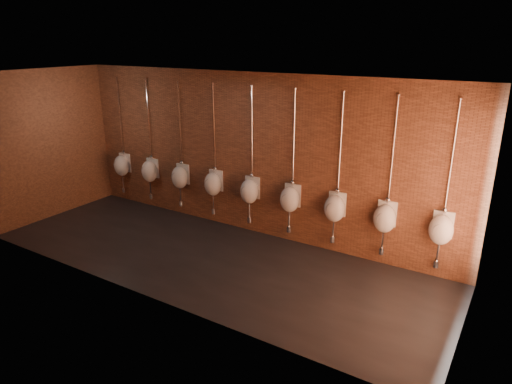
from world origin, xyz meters
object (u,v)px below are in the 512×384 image
urinal_6 (335,207)px  urinal_7 (385,217)px  urinal_4 (250,190)px  urinal_2 (180,177)px  urinal_5 (290,199)px  urinal_8 (441,229)px  urinal_0 (122,165)px  urinal_1 (150,170)px  urinal_3 (213,183)px

urinal_6 → urinal_7: 0.90m
urinal_4 → urinal_2: bearing=180.0°
urinal_5 → urinal_8: bearing=0.0°
urinal_0 → urinal_7: size_ratio=1.00×
urinal_4 → urinal_8: size_ratio=1.00×
urinal_1 → urinal_4: (2.71, 0.00, 0.00)m
urinal_2 → urinal_8: same height
urinal_0 → urinal_5: (4.52, 0.00, 0.00)m
urinal_5 → urinal_7: bearing=0.0°
urinal_6 → urinal_5: bearing=180.0°
urinal_4 → urinal_7: same height
urinal_3 → urinal_8: size_ratio=1.00×
urinal_7 → urinal_8: 0.90m
urinal_7 → urinal_4: bearing=180.0°
urinal_0 → urinal_3: same height
urinal_0 → urinal_1: (0.90, 0.00, 0.00)m
urinal_1 → urinal_7: size_ratio=1.00×
urinal_4 → urinal_7: 2.71m
urinal_4 → urinal_6: same height
urinal_0 → urinal_1: same height
urinal_2 → urinal_4: size_ratio=1.00×
urinal_2 → urinal_8: 5.43m
urinal_2 → urinal_4: bearing=0.0°
urinal_0 → urinal_5: 4.52m
urinal_1 → urinal_2: same height
urinal_4 → urinal_8: (3.62, 0.00, 0.00)m
urinal_0 → urinal_8: bearing=0.0°
urinal_7 → urinal_6: bearing=180.0°
urinal_1 → urinal_6: 4.52m
urinal_6 → urinal_8: 1.81m
urinal_0 → urinal_4: 3.62m
urinal_4 → urinal_5: bearing=0.0°
urinal_5 → urinal_4: bearing=180.0°
urinal_3 → urinal_4: size_ratio=1.00×
urinal_2 → urinal_6: same height
urinal_5 → urinal_7: size_ratio=1.00×
urinal_2 → urinal_5: same height
urinal_5 → urinal_1: bearing=180.0°
urinal_4 → urinal_5: (0.90, 0.00, 0.00)m
urinal_1 → urinal_6: (4.52, 0.00, 0.00)m
urinal_5 → urinal_2: bearing=180.0°
urinal_0 → urinal_6: 5.43m
urinal_7 → urinal_1: bearing=180.0°
urinal_5 → urinal_7: (1.81, 0.00, 0.00)m
urinal_3 → urinal_4: bearing=0.0°
urinal_0 → urinal_3: 2.71m
urinal_0 → urinal_2: (1.81, 0.00, 0.00)m
urinal_6 → urinal_7: size_ratio=1.00×
urinal_2 → urinal_6: 3.62m
urinal_6 → urinal_3: bearing=180.0°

